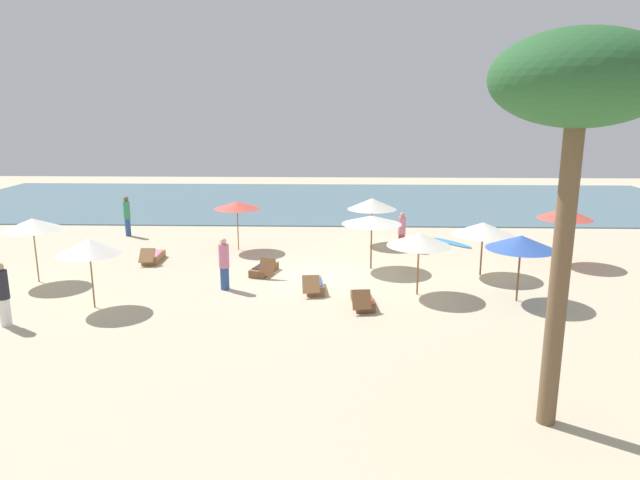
% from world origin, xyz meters
% --- Properties ---
extents(ground_plane, '(60.00, 60.00, 0.00)m').
position_xyz_m(ground_plane, '(0.00, 0.00, 0.00)').
color(ground_plane, beige).
extents(ocean_water, '(48.00, 16.00, 0.06)m').
position_xyz_m(ocean_water, '(0.00, 17.00, 0.03)').
color(ocean_water, slate).
rests_on(ocean_water, ground_plane).
extents(umbrella_0, '(1.94, 1.94, 2.21)m').
position_xyz_m(umbrella_0, '(-6.44, -3.41, 1.97)').
color(umbrella_0, brown).
rests_on(umbrella_0, ground_plane).
extents(umbrella_1, '(2.18, 2.18, 2.17)m').
position_xyz_m(umbrella_1, '(6.97, -2.37, 1.95)').
color(umbrella_1, brown).
rests_on(umbrella_1, ground_plane).
extents(umbrella_2, '(2.24, 2.24, 2.01)m').
position_xyz_m(umbrella_2, '(6.49, 0.48, 1.77)').
color(umbrella_2, brown).
rests_on(umbrella_2, ground_plane).
extents(umbrella_3, '(2.09, 2.09, 2.28)m').
position_xyz_m(umbrella_3, '(10.08, 2.19, 2.05)').
color(umbrella_3, olive).
rests_on(umbrella_3, ground_plane).
extents(umbrella_4, '(1.99, 1.99, 2.14)m').
position_xyz_m(umbrella_4, '(-3.16, 4.04, 1.98)').
color(umbrella_4, brown).
rests_on(umbrella_4, ground_plane).
extents(umbrella_5, '(2.21, 2.21, 2.10)m').
position_xyz_m(umbrella_5, '(2.71, 5.33, 1.85)').
color(umbrella_5, brown).
rests_on(umbrella_5, ground_plane).
extents(umbrella_6, '(2.12, 2.12, 2.11)m').
position_xyz_m(umbrella_6, '(3.84, -1.82, 1.89)').
color(umbrella_6, olive).
rests_on(umbrella_6, ground_plane).
extents(umbrella_7, '(2.29, 2.29, 2.08)m').
position_xyz_m(umbrella_7, '(2.47, 1.27, 1.92)').
color(umbrella_7, brown).
rests_on(umbrella_7, ground_plane).
extents(umbrella_8, '(2.05, 2.05, 2.31)m').
position_xyz_m(umbrella_8, '(-9.54, -0.82, 2.10)').
color(umbrella_8, olive).
rests_on(umbrella_8, ground_plane).
extents(lounger_0, '(0.77, 1.75, 0.68)m').
position_xyz_m(lounger_0, '(0.37, -1.52, 0.18)').
color(lounger_0, olive).
rests_on(lounger_0, ground_plane).
extents(lounger_1, '(1.02, 1.72, 0.75)m').
position_xyz_m(lounger_1, '(-1.57, 0.42, 0.18)').
color(lounger_1, brown).
rests_on(lounger_1, ground_plane).
extents(lounger_2, '(0.66, 1.73, 0.66)m').
position_xyz_m(lounger_2, '(-6.30, 2.03, 0.18)').
color(lounger_2, olive).
rests_on(lounger_2, ground_plane).
extents(lounger_3, '(0.75, 1.73, 0.70)m').
position_xyz_m(lounger_3, '(1.96, -3.03, 0.18)').
color(lounger_3, brown).
rests_on(lounger_3, ground_plane).
extents(person_0, '(0.37, 0.37, 1.68)m').
position_xyz_m(person_0, '(3.95, 4.18, 0.85)').
color(person_0, '#BF3338').
rests_on(person_0, ground_plane).
extents(person_2, '(0.40, 0.40, 1.93)m').
position_xyz_m(person_2, '(-8.95, 6.61, 1.00)').
color(person_2, '#2D4C8C').
rests_on(person_2, ground_plane).
extents(person_3, '(0.46, 0.46, 1.87)m').
position_xyz_m(person_3, '(-8.34, -4.98, 0.94)').
color(person_3, white).
rests_on(person_3, ground_plane).
extents(person_4, '(0.49, 0.49, 1.80)m').
position_xyz_m(person_4, '(-2.70, -1.47, 0.91)').
color(person_4, '#2D4C8C').
rests_on(person_4, ground_plane).
extents(palm_0, '(3.13, 3.13, 7.50)m').
position_xyz_m(palm_0, '(5.35, -9.73, 6.48)').
color(palm_0, brown).
rests_on(palm_0, ground_plane).
extents(surfboard, '(1.77, 2.23, 0.07)m').
position_xyz_m(surfboard, '(6.40, 5.52, 0.04)').
color(surfboard, '#338CCC').
rests_on(surfboard, ground_plane).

